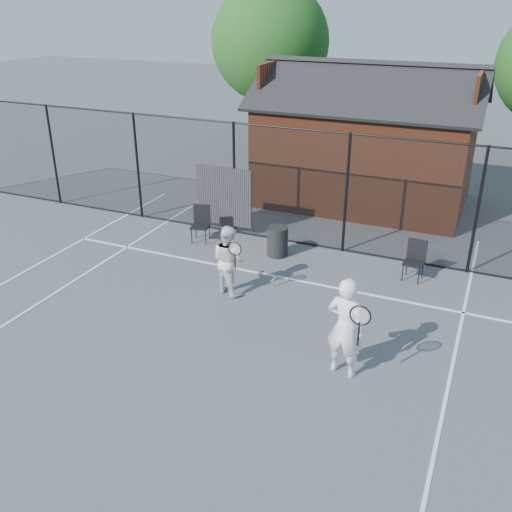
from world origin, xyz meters
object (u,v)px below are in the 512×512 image
at_px(player_back, 228,260).
at_px(chair_left, 200,225).
at_px(chair_right, 414,261).
at_px(clubhouse, 366,150).
at_px(waste_bin, 278,241).
at_px(player_front, 346,327).

xyz_separation_m(player_back, chair_left, (-1.90, 2.20, -0.30)).
xyz_separation_m(player_back, chair_right, (3.55, 2.20, -0.32)).
bearing_deg(clubhouse, waste_bin, -100.52).
height_order(player_back, chair_left, player_back).
height_order(chair_left, waste_bin, chair_left).
bearing_deg(player_back, chair_left, 130.78).
relative_size(clubhouse, player_back, 4.22).
distance_m(player_front, chair_left, 6.39).
relative_size(player_front, player_back, 1.17).
relative_size(chair_left, waste_bin, 1.25).
distance_m(player_front, chair_right, 4.07).
height_order(player_front, player_back, player_front).
bearing_deg(chair_left, player_back, -61.49).
distance_m(player_back, chair_left, 2.92).
bearing_deg(chair_left, clubhouse, 45.70).
distance_m(clubhouse, chair_left, 5.89).
relative_size(player_back, waste_bin, 2.06).
xyz_separation_m(clubhouse, chair_left, (-3.07, -4.90, -1.14)).
xyz_separation_m(player_back, waste_bin, (0.26, 2.20, -0.40)).
xyz_separation_m(chair_left, waste_bin, (2.16, 0.00, -0.09)).
xyz_separation_m(clubhouse, player_front, (1.89, -8.92, -0.70)).
xyz_separation_m(player_front, chair_left, (-4.95, 4.02, -0.44)).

